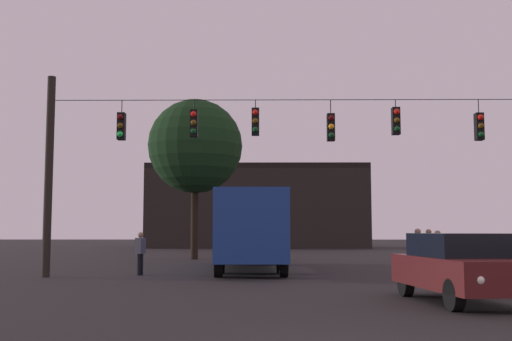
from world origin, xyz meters
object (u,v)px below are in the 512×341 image
object	(u,v)px
pedestrian_trailing	(417,253)
tree_left_silhouette	(195,147)
pedestrian_near_bus	(140,251)
car_near_right	(461,266)
city_bus	(250,224)
pedestrian_crossing_center	(429,248)
pedestrian_crossing_right	(418,248)
pedestrian_crossing_left	(438,251)

from	to	relation	value
pedestrian_trailing	tree_left_silhouette	world-z (taller)	tree_left_silhouette
pedestrian_near_bus	pedestrian_trailing	xyz separation A→B (m)	(9.51, -1.55, -0.02)
car_near_right	city_bus	bearing A→B (deg)	112.79
pedestrian_near_bus	city_bus	bearing A→B (deg)	39.31
pedestrian_crossing_center	pedestrian_crossing_right	distance (m)	1.80
pedestrian_trailing	tree_left_silhouette	distance (m)	17.49
pedestrian_crossing_left	pedestrian_crossing_center	world-z (taller)	pedestrian_crossing_center
car_near_right	pedestrian_crossing_right	world-z (taller)	pedestrian_crossing_right
city_bus	pedestrian_crossing_left	xyz separation A→B (m)	(6.55, -3.96, -0.97)
car_near_right	tree_left_silhouette	distance (m)	23.15
pedestrian_crossing_left	pedestrian_trailing	distance (m)	1.20
pedestrian_near_bus	tree_left_silhouette	bearing A→B (deg)	87.32
pedestrian_near_bus	pedestrian_crossing_center	bearing A→B (deg)	10.77
city_bus	pedestrian_near_bus	xyz separation A→B (m)	(-3.88, -3.18, -1.01)
pedestrian_trailing	tree_left_silhouette	size ratio (longest dim) A/B	0.17
car_near_right	pedestrian_crossing_center	xyz separation A→B (m)	(2.10, 10.55, 0.13)
pedestrian_crossing_right	tree_left_silhouette	distance (m)	16.20
car_near_right	pedestrian_crossing_center	size ratio (longest dim) A/B	2.72
pedestrian_crossing_center	tree_left_silhouette	world-z (taller)	tree_left_silhouette
pedestrian_crossing_center	pedestrian_near_bus	xyz separation A→B (m)	(-10.88, -2.07, -0.07)
pedestrian_crossing_right	pedestrian_near_bus	bearing A→B (deg)	-177.32
city_bus	pedestrian_trailing	world-z (taller)	city_bus
city_bus	pedestrian_near_bus	world-z (taller)	city_bus
pedestrian_crossing_center	pedestrian_crossing_left	bearing A→B (deg)	-98.89
pedestrian_near_bus	tree_left_silhouette	xyz separation A→B (m)	(0.58, 12.45, 5.47)
car_near_right	pedestrian_crossing_right	distance (m)	9.04
pedestrian_crossing_center	pedestrian_trailing	world-z (taller)	pedestrian_crossing_center
pedestrian_crossing_left	tree_left_silhouette	size ratio (longest dim) A/B	0.18
pedestrian_crossing_left	pedestrian_crossing_right	size ratio (longest dim) A/B	0.96
pedestrian_crossing_center	car_near_right	bearing A→B (deg)	-101.25
pedestrian_crossing_center	tree_left_silhouette	bearing A→B (deg)	134.75
pedestrian_crossing_right	tree_left_silhouette	size ratio (longest dim) A/B	0.18
pedestrian_crossing_center	pedestrian_near_bus	size ratio (longest dim) A/B	1.07
pedestrian_near_bus	pedestrian_trailing	bearing A→B (deg)	-9.26
car_near_right	pedestrian_trailing	bearing A→B (deg)	83.97
city_bus	car_near_right	bearing A→B (deg)	-67.21
pedestrian_trailing	pedestrian_near_bus	bearing A→B (deg)	170.74
pedestrian_trailing	car_near_right	bearing A→B (deg)	-96.03
tree_left_silhouette	pedestrian_trailing	bearing A→B (deg)	-57.49
car_near_right	pedestrian_near_bus	xyz separation A→B (m)	(-8.78, 8.48, 0.06)
pedestrian_crossing_left	pedestrian_near_bus	world-z (taller)	pedestrian_crossing_left
car_near_right	pedestrian_crossing_center	distance (m)	10.76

